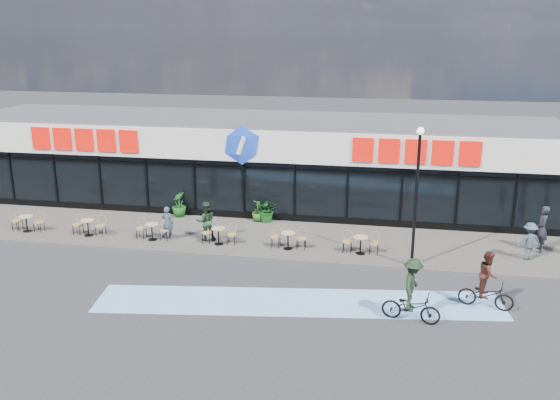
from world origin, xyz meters
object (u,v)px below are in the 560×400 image
patron_right (206,221)px  cyclist_a (412,296)px  patron_left (167,223)px  pedestrian_c (529,241)px  pedestrian_a (542,229)px  cyclist_b (487,287)px  potted_plant_mid (258,211)px  potted_plant_left (179,204)px  potted_plant_right (267,210)px  lamp_post (417,186)px

patron_right → cyclist_a: (8.68, -5.86, -0.08)m
patron_left → patron_right: (1.70, 0.21, 0.12)m
pedestrian_c → cyclist_a: cyclist_a is taller
pedestrian_a → cyclist_b: pedestrian_a is taller
pedestrian_a → cyclist_a: bearing=-32.4°
pedestrian_c → pedestrian_a: bearing=-139.3°
patron_right → cyclist_a: 10.47m
potted_plant_mid → pedestrian_c: pedestrian_c is taller
patron_right → pedestrian_a: pedestrian_a is taller
potted_plant_left → cyclist_b: 15.43m
potted_plant_right → lamp_post: bearing=-33.1°
potted_plant_mid → patron_right: 3.44m
potted_plant_mid → pedestrian_a: pedestrian_a is taller
lamp_post → potted_plant_left: size_ratio=4.46×
lamp_post → pedestrian_c: size_ratio=3.53×
patron_right → pedestrian_a: size_ratio=0.89×
lamp_post → cyclist_b: (2.35, -3.06, -2.56)m
potted_plant_mid → potted_plant_right: potted_plant_right is taller
potted_plant_right → patron_right: patron_right is taller
pedestrian_a → cyclist_b: size_ratio=0.96×
patron_left → cyclist_a: size_ratio=0.69×
potted_plant_right → pedestrian_a: pedestrian_a is taller
cyclist_b → potted_plant_mid: bearing=142.1°
potted_plant_left → potted_plant_mid: (4.00, -0.01, -0.09)m
patron_right → pedestrian_c: size_ratio=1.12×
lamp_post → patron_right: lamp_post is taller
lamp_post → pedestrian_c: lamp_post is taller
lamp_post → patron_left: lamp_post is taller
potted_plant_mid → patron_left: size_ratio=0.70×
potted_plant_mid → cyclist_a: bearing=-51.6°
potted_plant_left → potted_plant_mid: 4.00m
pedestrian_a → pedestrian_c: bearing=-27.5°
lamp_post → pedestrian_a: size_ratio=2.81×
pedestrian_c → cyclist_a: (-4.79, -6.04, 0.02)m
potted_plant_left → cyclist_b: (13.52, -7.43, 0.06)m
lamp_post → potted_plant_left: bearing=158.7°
lamp_post → potted_plant_right: bearing=146.9°
potted_plant_mid → potted_plant_right: 0.46m
pedestrian_a → potted_plant_right: bearing=-93.1°
pedestrian_c → lamp_post: bearing=1.8°
cyclist_a → patron_right: bearing=146.0°
potted_plant_left → pedestrian_c: size_ratio=0.79×
potted_plant_mid → pedestrian_a: size_ratio=0.54×
cyclist_b → patron_right: bearing=158.4°
potted_plant_mid → pedestrian_c: bearing=-13.4°
potted_plant_left → patron_left: bearing=-78.9°
patron_right → potted_plant_right: bearing=-149.5°
potted_plant_left → potted_plant_mid: potted_plant_left is taller
lamp_post → cyclist_a: bearing=-92.0°
potted_plant_right → patron_left: 5.01m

